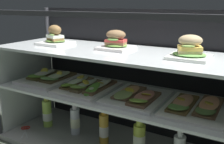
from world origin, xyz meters
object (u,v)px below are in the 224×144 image
at_px(open_sandwich_tray_center, 136,96).
at_px(juice_bottle_back_right, 104,129).
at_px(open_sandwich_tray_near_left_corner, 50,77).
at_px(kitchen_scissors, 25,129).
at_px(open_sandwich_tray_far_right, 87,86).
at_px(open_sandwich_tray_right_of_center, 196,106).
at_px(plated_roll_sandwich_mid_right, 190,50).
at_px(juice_bottle_front_right_end, 75,121).
at_px(plated_roll_sandwich_right_of_center, 55,38).
at_px(juice_bottle_front_left_end, 47,113).
at_px(plated_roll_sandwich_near_left_corner, 116,42).
at_px(juice_bottle_tucked_behind, 139,138).

relative_size(open_sandwich_tray_center, juice_bottle_back_right, 1.53).
distance_m(open_sandwich_tray_near_left_corner, kitchen_scissors, 0.41).
bearing_deg(open_sandwich_tray_far_right, open_sandwich_tray_right_of_center, 1.02).
distance_m(plated_roll_sandwich_mid_right, juice_bottle_front_right_end, 0.90).
xyz_separation_m(plated_roll_sandwich_right_of_center, open_sandwich_tray_center, (0.60, -0.03, -0.28)).
bearing_deg(open_sandwich_tray_center, open_sandwich_tray_right_of_center, 3.72).
xyz_separation_m(juice_bottle_front_left_end, kitchen_scissors, (-0.09, -0.13, -0.09)).
height_order(open_sandwich_tray_center, juice_bottle_front_left_end, open_sandwich_tray_center).
height_order(open_sandwich_tray_center, kitchen_scissors, open_sandwich_tray_center).
height_order(plated_roll_sandwich_near_left_corner, juice_bottle_front_right_end, plated_roll_sandwich_near_left_corner).
xyz_separation_m(open_sandwich_tray_near_left_corner, kitchen_scissors, (-0.12, -0.14, -0.36)).
xyz_separation_m(open_sandwich_tray_right_of_center, kitchen_scissors, (-1.11, -0.13, -0.36)).
bearing_deg(open_sandwich_tray_right_of_center, juice_bottle_front_right_end, 179.55).
bearing_deg(plated_roll_sandwich_right_of_center, juice_bottle_front_left_end, -173.18).
distance_m(plated_roll_sandwich_right_of_center, kitchen_scissors, 0.68).
bearing_deg(juice_bottle_back_right, open_sandwich_tray_right_of_center, -0.35).
distance_m(plated_roll_sandwich_near_left_corner, open_sandwich_tray_right_of_center, 0.56).
bearing_deg(open_sandwich_tray_far_right, open_sandwich_tray_near_left_corner, 175.65).
bearing_deg(open_sandwich_tray_near_left_corner, juice_bottle_back_right, -1.36).
bearing_deg(plated_roll_sandwich_right_of_center, plated_roll_sandwich_mid_right, -0.18).
xyz_separation_m(plated_roll_sandwich_right_of_center, juice_bottle_front_left_end, (-0.11, -0.01, -0.54)).
bearing_deg(open_sandwich_tray_right_of_center, open_sandwich_tray_near_left_corner, 179.19).
height_order(plated_roll_sandwich_right_of_center, juice_bottle_front_right_end, plated_roll_sandwich_right_of_center).
xyz_separation_m(open_sandwich_tray_near_left_corner, juice_bottle_front_left_end, (-0.03, -0.01, -0.27)).
distance_m(juice_bottle_front_left_end, juice_bottle_front_right_end, 0.24).
height_order(plated_roll_sandwich_right_of_center, plated_roll_sandwich_mid_right, plated_roll_sandwich_right_of_center).
height_order(plated_roll_sandwich_mid_right, juice_bottle_front_left_end, plated_roll_sandwich_mid_right).
relative_size(plated_roll_sandwich_mid_right, juice_bottle_front_left_end, 0.79).
distance_m(open_sandwich_tray_far_right, juice_bottle_tucked_behind, 0.44).
bearing_deg(plated_roll_sandwich_mid_right, open_sandwich_tray_far_right, -178.00).
bearing_deg(juice_bottle_front_left_end, open_sandwich_tray_center, -1.63).
relative_size(juice_bottle_front_left_end, juice_bottle_front_right_end, 1.08).
bearing_deg(plated_roll_sandwich_near_left_corner, open_sandwich_tray_right_of_center, -6.17).
bearing_deg(plated_roll_sandwich_right_of_center, open_sandwich_tray_right_of_center, -0.75).
distance_m(juice_bottle_back_right, kitchen_scissors, 0.59).
height_order(open_sandwich_tray_far_right, open_sandwich_tray_center, open_sandwich_tray_far_right).
distance_m(juice_bottle_front_left_end, kitchen_scissors, 0.18).
relative_size(open_sandwich_tray_near_left_corner, juice_bottle_front_right_end, 1.65).
height_order(plated_roll_sandwich_near_left_corner, open_sandwich_tray_near_left_corner, plated_roll_sandwich_near_left_corner).
bearing_deg(juice_bottle_front_left_end, juice_bottle_tucked_behind, -0.17).
xyz_separation_m(plated_roll_sandwich_right_of_center, open_sandwich_tray_far_right, (0.26, -0.02, -0.28)).
bearing_deg(open_sandwich_tray_near_left_corner, open_sandwich_tray_right_of_center, -0.81).
bearing_deg(open_sandwich_tray_right_of_center, plated_roll_sandwich_mid_right, 170.46).
bearing_deg(juice_bottle_front_left_end, open_sandwich_tray_far_right, -1.72).
xyz_separation_m(plated_roll_sandwich_near_left_corner, open_sandwich_tray_right_of_center, (0.49, -0.05, -0.28)).
relative_size(open_sandwich_tray_far_right, open_sandwich_tray_center, 1.00).
height_order(juice_bottle_front_left_end, kitchen_scissors, juice_bottle_front_left_end).
xyz_separation_m(open_sandwich_tray_near_left_corner, juice_bottle_tucked_behind, (0.69, -0.02, -0.26)).
height_order(juice_bottle_back_right, kitchen_scissors, juice_bottle_back_right).
height_order(plated_roll_sandwich_near_left_corner, open_sandwich_tray_center, plated_roll_sandwich_near_left_corner).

